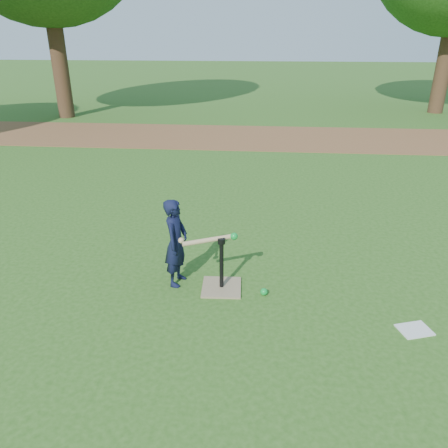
{
  "coord_description": "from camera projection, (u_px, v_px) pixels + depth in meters",
  "views": [
    {
      "loc": [
        0.54,
        -4.2,
        2.62
      ],
      "look_at": [
        0.13,
        0.24,
        0.65
      ],
      "focal_mm": 35.0,
      "sensor_mm": 36.0,
      "label": 1
    }
  ],
  "objects": [
    {
      "name": "dirt_strip",
      "position": [
        243.0,
        137.0,
        11.76
      ],
      "size": [
        24.0,
        3.0,
        0.01
      ],
      "primitive_type": "cube",
      "color": "brown",
      "rests_on": "ground"
    },
    {
      "name": "clipboard",
      "position": [
        415.0,
        330.0,
        4.17
      ],
      "size": [
        0.36,
        0.31,
        0.01
      ],
      "primitive_type": "cube",
      "rotation": [
        0.0,
        0.0,
        0.31
      ],
      "color": "silver",
      "rests_on": "ground"
    },
    {
      "name": "ground",
      "position": [
        210.0,
        284.0,
        4.93
      ],
      "size": [
        80.0,
        80.0,
        0.0
      ],
      "primitive_type": "plane",
      "color": "#285116",
      "rests_on": "ground"
    },
    {
      "name": "child",
      "position": [
        176.0,
        243.0,
        4.77
      ],
      "size": [
        0.29,
        0.4,
        1.01
      ],
      "primitive_type": "imported",
      "rotation": [
        0.0,
        0.0,
        1.41
      ],
      "color": "black",
      "rests_on": "ground"
    },
    {
      "name": "wiffle_ball_ground",
      "position": [
        264.0,
        292.0,
        4.72
      ],
      "size": [
        0.08,
        0.08,
        0.08
      ],
      "primitive_type": "sphere",
      "color": "#0D9832",
      "rests_on": "ground"
    },
    {
      "name": "batting_tee",
      "position": [
        222.0,
        280.0,
        4.82
      ],
      "size": [
        0.45,
        0.45,
        0.61
      ],
      "color": "#917B5C",
      "rests_on": "ground"
    },
    {
      "name": "swing_action",
      "position": [
        212.0,
        239.0,
        4.62
      ],
      "size": [
        0.62,
        0.31,
        0.08
      ],
      "color": "tan",
      "rests_on": "ground"
    }
  ]
}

